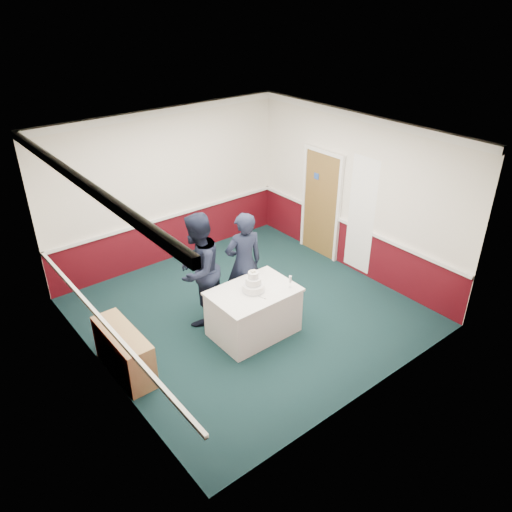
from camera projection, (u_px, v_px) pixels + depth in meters
ground at (249, 312)px, 8.51m from camera, size 5.00×5.00×0.00m
room_shell at (228, 192)px, 8.02m from camera, size 5.00×5.00×3.00m
sideboard at (124, 352)px, 7.05m from camera, size 0.41×1.20×0.70m
cake_table at (253, 312)px, 7.82m from camera, size 1.32×0.92×0.79m
wedding_cake at (253, 285)px, 7.58m from camera, size 0.35×0.35×0.36m
cake_knife at (260, 297)px, 7.47m from camera, size 0.08×0.22×0.00m
champagne_flute at (290, 280)px, 7.64m from camera, size 0.05×0.05×0.21m
person_man at (198, 270)px, 7.88m from camera, size 1.16×1.10×1.89m
person_woman at (244, 263)px, 8.15m from camera, size 0.73×0.56×1.80m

